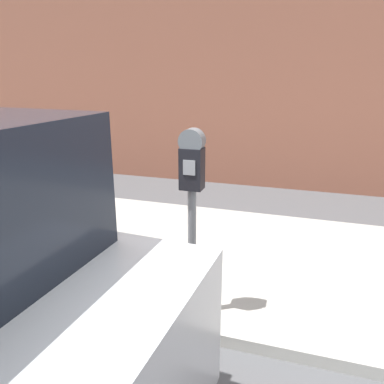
% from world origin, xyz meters
% --- Properties ---
extents(sidewalk, '(24.00, 2.80, 0.11)m').
position_xyz_m(sidewalk, '(0.00, 2.20, 0.06)').
color(sidewalk, '#ADAAA3').
rests_on(sidewalk, ground_plane).
extents(building_facade, '(24.00, 0.30, 5.24)m').
position_xyz_m(building_facade, '(0.00, 5.49, 2.62)').
color(building_facade, '#935642').
rests_on(building_facade, ground_plane).
extents(parking_meter, '(0.19, 0.14, 1.59)m').
position_xyz_m(parking_meter, '(0.42, 1.02, 1.22)').
color(parking_meter, slate).
rests_on(parking_meter, sidewalk).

